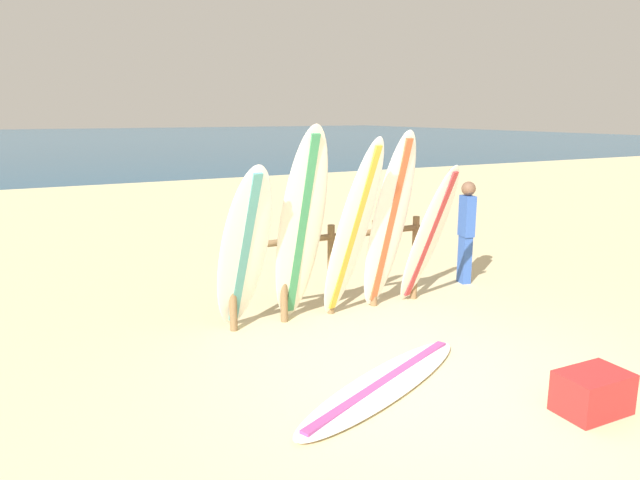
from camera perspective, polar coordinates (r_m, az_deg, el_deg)
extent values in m
plane|color=beige|center=(5.58, 11.88, -14.54)|extent=(120.00, 120.00, 0.00)
cube|color=navy|center=(61.93, -24.78, 9.02)|extent=(120.00, 80.00, 0.01)
cylinder|color=olive|center=(6.77, -8.64, -4.27)|extent=(0.09, 0.09, 1.15)
cylinder|color=olive|center=(6.99, -3.60, -3.60)|extent=(0.09, 0.09, 1.15)
cylinder|color=olive|center=(7.27, 1.09, -2.96)|extent=(0.09, 0.09, 1.15)
cylinder|color=olive|center=(7.59, 5.41, -2.34)|extent=(0.09, 0.09, 1.15)
cylinder|color=olive|center=(7.95, 9.35, -1.77)|extent=(0.09, 0.09, 1.15)
cylinder|color=olive|center=(7.17, 1.11, 0.32)|extent=(2.70, 0.08, 0.08)
ellipsoid|color=white|center=(6.44, -7.54, -1.12)|extent=(0.61, 1.01, 2.01)
cube|color=teal|center=(6.44, -7.54, -1.12)|extent=(0.14, 0.92, 1.86)
ellipsoid|color=white|center=(6.66, -1.91, 1.17)|extent=(0.56, 0.87, 2.41)
cube|color=#388C59|center=(6.66, -1.91, 1.17)|extent=(0.10, 0.81, 2.22)
ellipsoid|color=white|center=(6.80, 3.20, 0.82)|extent=(0.65, 1.01, 2.27)
cube|color=gold|center=(6.80, 3.20, 0.82)|extent=(0.25, 0.87, 2.10)
ellipsoid|color=white|center=(7.22, 6.82, 1.65)|extent=(0.63, 0.78, 2.33)
cube|color=#CC5933|center=(7.22, 6.82, 1.65)|extent=(0.18, 0.69, 2.14)
ellipsoid|color=white|center=(7.55, 10.66, 0.38)|extent=(0.66, 0.93, 1.91)
cube|color=#B73338|center=(7.55, 10.66, 0.38)|extent=(0.25, 0.79, 1.76)
ellipsoid|color=white|center=(5.58, 6.35, -13.92)|extent=(2.52, 1.50, 0.07)
cube|color=#A53F8C|center=(5.58, 6.35, -13.92)|extent=(2.16, 1.03, 0.08)
cube|color=#3359B2|center=(8.91, 14.09, -1.87)|extent=(0.17, 0.22, 0.72)
cube|color=#3359B2|center=(8.77, 14.32, 2.31)|extent=(0.20, 0.27, 0.61)
sphere|color=brown|center=(8.71, 14.46, 4.94)|extent=(0.21, 0.21, 0.21)
cube|color=red|center=(5.58, 25.31, -13.45)|extent=(0.61, 0.41, 0.36)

